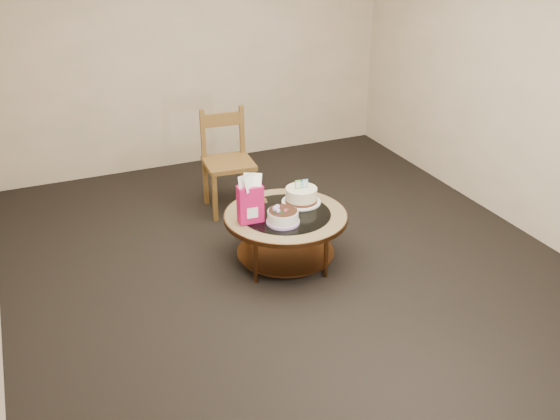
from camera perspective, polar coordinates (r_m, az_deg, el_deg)
name	(u,v)px	position (r m, az deg, el deg)	size (l,w,h in m)	color
ground	(286,261)	(5.32, 0.51, -4.71)	(5.00, 5.00, 0.00)	black
room_walls	(286,83)	(4.71, 0.58, 11.56)	(4.52, 5.02, 2.61)	beige
coffee_table	(286,222)	(5.13, 0.53, -1.10)	(1.02, 1.02, 0.46)	#593419
decorated_cake	(283,217)	(4.92, 0.25, -0.67)	(0.27, 0.27, 0.15)	#B38EC9
cream_cake	(301,196)	(5.25, 1.96, 1.32)	(0.33, 0.33, 0.21)	white
gift_bag	(250,199)	(4.89, -2.74, 1.01)	(0.20, 0.15, 0.39)	#C71258
pillar_candle	(260,199)	(5.28, -1.82, 1.04)	(0.11, 0.11, 0.08)	#EED162
dining_chair	(227,161)	(6.06, -4.82, 4.52)	(0.49, 0.49, 0.98)	brown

